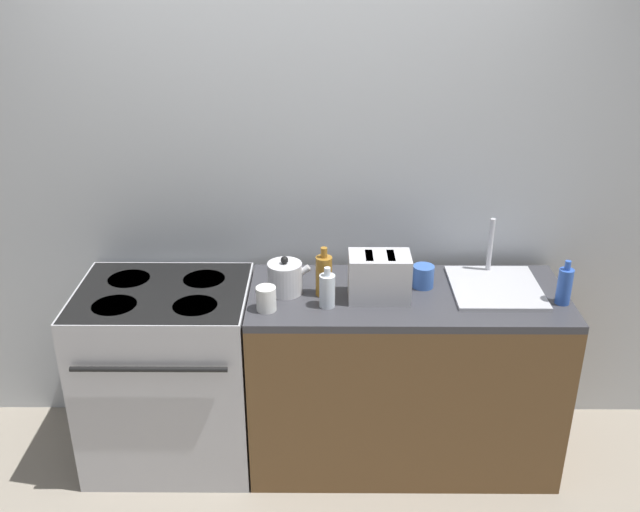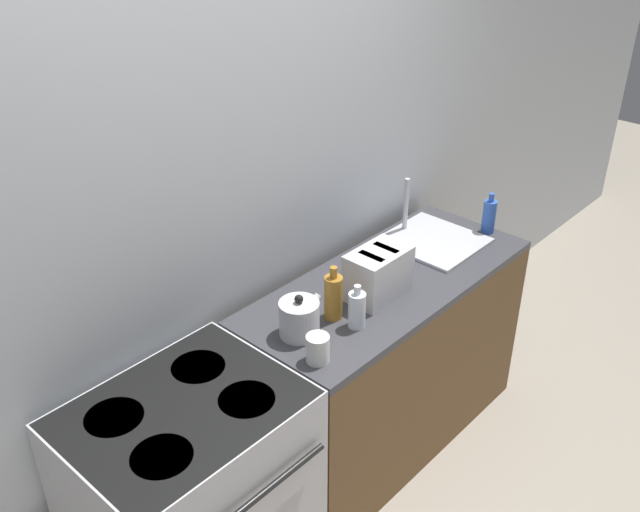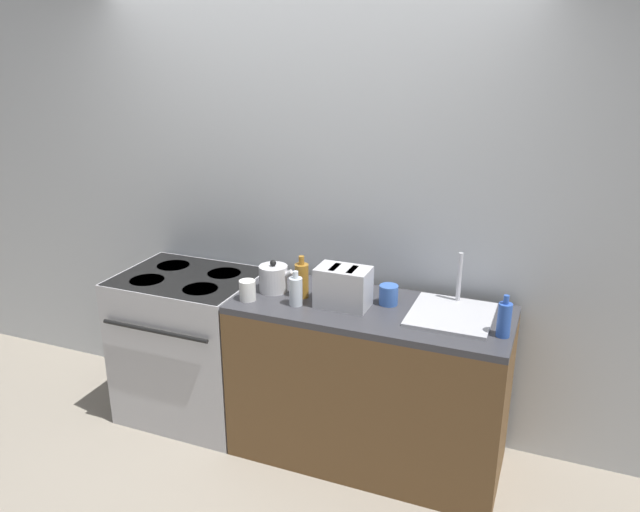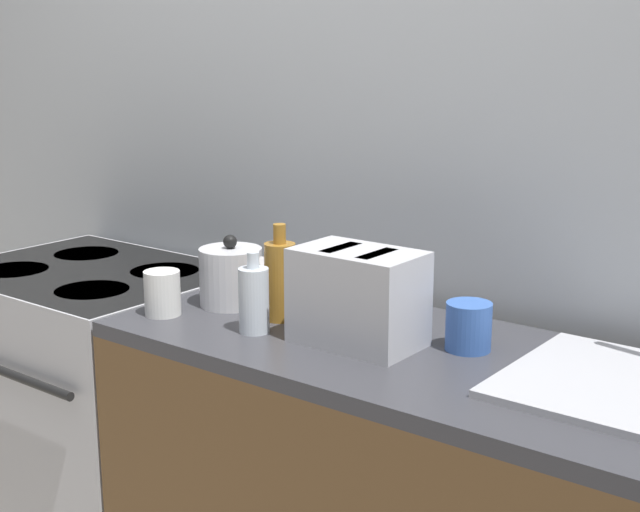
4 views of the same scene
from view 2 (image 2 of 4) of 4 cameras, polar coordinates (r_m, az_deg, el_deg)
The scene contains 11 objects.
wall_back at distance 2.86m, azimuth -6.56°, elevation 3.39°, with size 8.00×0.05×2.60m.
stove at distance 2.83m, azimuth -10.12°, elevation -18.59°, with size 0.80×0.66×0.92m.
counter_block at distance 3.42m, azimuth 5.17°, elevation -8.33°, with size 1.46×0.60×0.92m.
kettle at distance 2.76m, azimuth -1.65°, elevation -4.99°, with size 0.20×0.16×0.18m.
toaster at distance 2.99m, azimuth 4.65°, elevation -1.39°, with size 0.28×0.17×0.21m.
sink_tray at distance 3.47m, azimuth 8.94°, elevation 1.39°, with size 0.41×0.43×0.28m.
bottle_blue at distance 3.58m, azimuth 13.38°, elevation 3.14°, with size 0.06×0.06×0.21m.
bottle_amber at distance 2.84m, azimuth 1.07°, elevation -3.25°, with size 0.07×0.07×0.23m.
bottle_clear at distance 2.81m, azimuth 2.96°, elevation -4.28°, with size 0.07×0.07×0.19m.
cup_white at distance 2.64m, azimuth -0.19°, elevation -7.42°, with size 0.09×0.09×0.11m.
cup_blue at distance 3.22m, azimuth 5.43°, elevation -0.05°, with size 0.10×0.10×0.11m.
Camera 2 is at (-1.66, -1.28, 2.57)m, focal length 40.00 mm.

